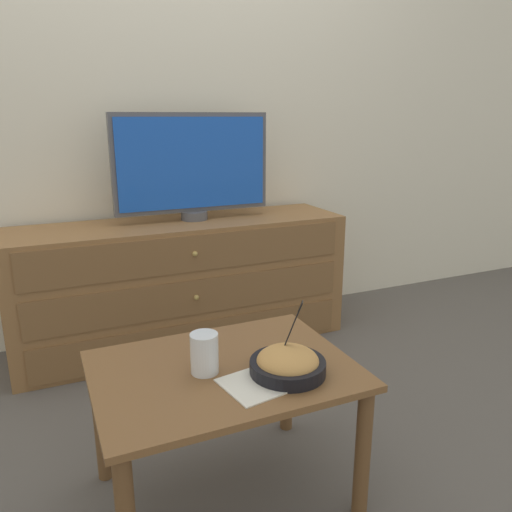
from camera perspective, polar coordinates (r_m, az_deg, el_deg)
ground_plane at (r=2.81m, az=-10.39°, el=-7.72°), size 12.00×12.00×0.00m
wall_back at (r=2.61m, az=-12.02°, el=19.68°), size 12.00×0.05×2.60m
dresser at (r=2.49m, az=-8.32°, el=-3.11°), size 1.59×0.44×0.62m
tv at (r=2.42m, az=-7.29°, el=10.29°), size 0.75×0.13×0.50m
coffee_table at (r=1.47m, az=-3.68°, el=-15.07°), size 0.72×0.53×0.43m
takeout_bowl at (r=1.39m, az=3.64°, el=-12.18°), size 0.21×0.21×0.20m
drink_cup at (r=1.39m, az=-5.91°, el=-11.26°), size 0.08×0.08×0.11m
napkin at (r=1.34m, az=-0.06°, el=-14.46°), size 0.19×0.19×0.00m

